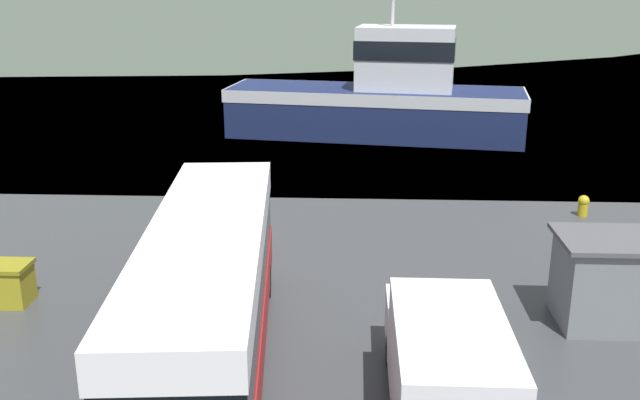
% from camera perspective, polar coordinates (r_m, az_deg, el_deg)
% --- Properties ---
extents(water_surface, '(240.00, 240.00, 0.00)m').
position_cam_1_polar(water_surface, '(147.69, 2.31, 14.29)').
color(water_surface, slate).
rests_on(water_surface, ground).
extents(tour_bus, '(3.35, 11.04, 3.45)m').
position_cam_1_polar(tour_bus, '(16.26, -8.91, -7.07)').
color(tour_bus, red).
rests_on(tour_bus, ground).
extents(delivery_van, '(2.15, 5.98, 2.48)m').
position_cam_1_polar(delivery_van, '(14.67, 10.00, -12.79)').
color(delivery_van, silver).
rests_on(delivery_van, ground).
extents(fishing_boat, '(16.65, 6.83, 11.95)m').
position_cam_1_polar(fishing_boat, '(39.65, 4.95, 8.21)').
color(fishing_boat, '#19234C').
rests_on(fishing_boat, water_surface).
extents(storage_bin, '(1.06, 1.04, 1.16)m').
position_cam_1_polar(storage_bin, '(21.35, -23.46, -6.13)').
color(storage_bin, olive).
rests_on(storage_bin, ground).
extents(dock_kiosk, '(3.40, 2.20, 2.36)m').
position_cam_1_polar(dock_kiosk, '(19.88, 22.98, -5.94)').
color(dock_kiosk, slate).
rests_on(dock_kiosk, ground).
extents(mooring_bollard, '(0.42, 0.42, 0.80)m').
position_cam_1_polar(mooring_bollard, '(28.36, 20.31, -0.37)').
color(mooring_bollard, '#B29919').
rests_on(mooring_bollard, ground).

